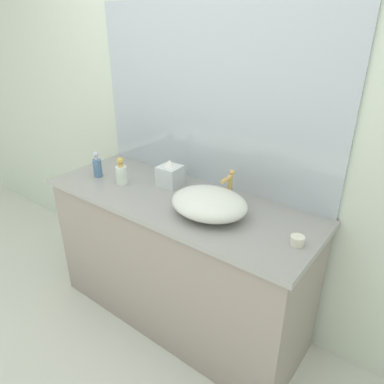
# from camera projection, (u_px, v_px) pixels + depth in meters

# --- Properties ---
(ground_plane) EXTENTS (6.00, 6.00, 0.02)m
(ground_plane) POSITION_uv_depth(u_px,v_px,m) (131.00, 349.00, 2.13)
(ground_plane) COLOR silver
(ground_plane) RESTS_ON ground
(bathroom_wall_rear) EXTENTS (6.00, 0.06, 2.60)m
(bathroom_wall_rear) POSITION_uv_depth(u_px,v_px,m) (205.00, 111.00, 2.09)
(bathroom_wall_rear) COLOR silver
(bathroom_wall_rear) RESTS_ON ground
(vanity_counter) EXTENTS (1.65, 0.60, 0.87)m
(vanity_counter) POSITION_uv_depth(u_px,v_px,m) (177.00, 260.00, 2.19)
(vanity_counter) COLOR gray
(vanity_counter) RESTS_ON ground
(wall_mirror_panel) EXTENTS (1.61, 0.01, 1.02)m
(wall_mirror_panel) POSITION_uv_depth(u_px,v_px,m) (208.00, 98.00, 2.00)
(wall_mirror_panel) COLOR #B2BCC6
(wall_mirror_panel) RESTS_ON vanity_counter
(sink_basin) EXTENTS (0.41, 0.34, 0.13)m
(sink_basin) POSITION_uv_depth(u_px,v_px,m) (209.00, 203.00, 1.80)
(sink_basin) COLOR silver
(sink_basin) RESTS_ON vanity_counter
(faucet) EXTENTS (0.03, 0.11, 0.18)m
(faucet) POSITION_uv_depth(u_px,v_px,m) (229.00, 184.00, 1.92)
(faucet) COLOR #D6A954
(faucet) RESTS_ON vanity_counter
(soap_dispenser) EXTENTS (0.07, 0.07, 0.17)m
(soap_dispenser) POSITION_uv_depth(u_px,v_px,m) (121.00, 173.00, 2.15)
(soap_dispenser) COLOR white
(soap_dispenser) RESTS_ON vanity_counter
(lotion_bottle) EXTENTS (0.05, 0.05, 0.17)m
(lotion_bottle) POSITION_uv_depth(u_px,v_px,m) (97.00, 166.00, 2.25)
(lotion_bottle) COLOR #547AA0
(lotion_bottle) RESTS_ON vanity_counter
(tissue_box) EXTENTS (0.14, 0.14, 0.16)m
(tissue_box) POSITION_uv_depth(u_px,v_px,m) (170.00, 175.00, 2.13)
(tissue_box) COLOR silver
(tissue_box) RESTS_ON vanity_counter
(candle_jar) EXTENTS (0.06, 0.06, 0.04)m
(candle_jar) POSITION_uv_depth(u_px,v_px,m) (297.00, 241.00, 1.56)
(candle_jar) COLOR silver
(candle_jar) RESTS_ON vanity_counter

